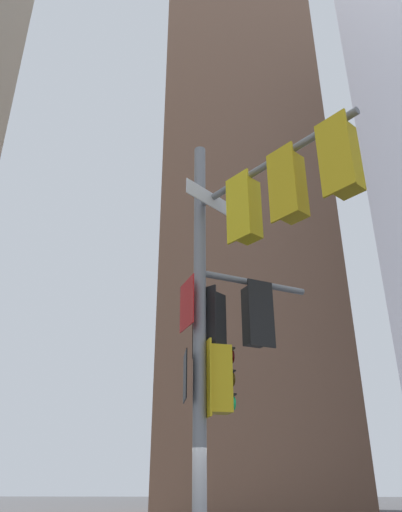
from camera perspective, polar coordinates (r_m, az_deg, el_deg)
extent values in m
cube|color=brown|center=(40.74, 4.99, 4.91)|extent=(12.38, 12.38, 44.66)
cylinder|color=gray|center=(7.51, -0.16, -11.49)|extent=(0.20, 0.20, 7.71)
cylinder|color=gray|center=(7.59, 7.88, 10.73)|extent=(2.25, 2.42, 0.11)
cylinder|color=gray|center=(8.40, 6.30, -3.21)|extent=(1.90, 1.06, 0.11)
cube|color=yellow|center=(7.41, 4.40, 5.95)|extent=(0.35, 0.37, 1.14)
cube|color=yellow|center=(7.53, 5.43, 5.46)|extent=(0.48, 0.48, 1.00)
cylinder|color=red|center=(7.84, 6.36, 7.17)|extent=(0.18, 0.19, 0.20)
cube|color=black|center=(7.91, 6.34, 7.89)|extent=(0.20, 0.21, 0.02)
cylinder|color=#3C2C06|center=(7.66, 6.48, 4.95)|extent=(0.18, 0.19, 0.20)
cube|color=black|center=(7.72, 6.47, 5.71)|extent=(0.20, 0.21, 0.02)
cylinder|color=#06311C|center=(7.49, 6.61, 2.63)|extent=(0.18, 0.19, 0.20)
cube|color=black|center=(7.55, 6.59, 3.42)|extent=(0.20, 0.21, 0.02)
cube|color=gold|center=(6.92, 9.59, 8.71)|extent=(0.35, 0.37, 1.14)
cube|color=gold|center=(7.05, 10.59, 8.12)|extent=(0.48, 0.48, 1.00)
cylinder|color=#360605|center=(7.38, 11.38, 9.82)|extent=(0.18, 0.19, 0.20)
cube|color=black|center=(7.45, 11.33, 10.56)|extent=(0.20, 0.21, 0.02)
cylinder|color=#3C2C06|center=(7.19, 11.61, 7.52)|extent=(0.18, 0.19, 0.20)
cube|color=black|center=(7.26, 11.56, 8.30)|extent=(0.20, 0.21, 0.02)
cylinder|color=#19C672|center=(7.01, 11.86, 5.10)|extent=(0.18, 0.19, 0.20)
cube|color=black|center=(7.07, 11.80, 5.93)|extent=(0.20, 0.21, 0.02)
cube|color=gold|center=(6.52, 15.58, 11.76)|extent=(0.35, 0.37, 1.14)
cube|color=gold|center=(6.65, 16.52, 11.06)|extent=(0.48, 0.48, 1.00)
cylinder|color=#360605|center=(7.00, 17.11, 12.69)|extent=(0.18, 0.19, 0.20)
cube|color=black|center=(7.08, 17.01, 13.45)|extent=(0.20, 0.21, 0.02)
cylinder|color=yellow|center=(6.80, 17.48, 10.35)|extent=(0.18, 0.19, 0.20)
cube|color=black|center=(6.87, 17.38, 11.14)|extent=(0.20, 0.21, 0.02)
cylinder|color=#06311C|center=(6.61, 17.87, 7.86)|extent=(0.18, 0.19, 0.20)
cube|color=black|center=(6.68, 17.76, 8.71)|extent=(0.20, 0.21, 0.02)
cube|color=black|center=(8.05, 7.20, -6.72)|extent=(0.44, 0.25, 1.14)
cube|color=black|center=(8.20, 6.49, -7.10)|extent=(0.46, 0.46, 1.00)
cylinder|color=red|center=(8.47, 5.67, -5.23)|extent=(0.21, 0.15, 0.20)
cube|color=black|center=(8.52, 5.62, -4.49)|extent=(0.23, 0.17, 0.02)
cylinder|color=#3C2C06|center=(8.36, 5.77, -7.49)|extent=(0.21, 0.15, 0.20)
cube|color=black|center=(8.40, 5.72, -6.72)|extent=(0.23, 0.17, 0.02)
cylinder|color=#06311C|center=(8.26, 5.88, -9.81)|extent=(0.21, 0.15, 0.20)
cube|color=black|center=(8.30, 5.82, -9.02)|extent=(0.23, 0.17, 0.02)
cube|color=gold|center=(7.46, 0.70, -14.38)|extent=(0.16, 0.47, 1.14)
cube|color=gold|center=(7.51, 2.15, -14.44)|extent=(0.42, 0.42, 1.00)
cylinder|color=#360605|center=(7.64, 3.58, -11.90)|extent=(0.11, 0.21, 0.20)
cube|color=black|center=(7.67, 3.60, -11.03)|extent=(0.13, 0.23, 0.02)
cylinder|color=#3C2C06|center=(7.57, 3.65, -14.48)|extent=(0.11, 0.21, 0.20)
cube|color=black|center=(7.59, 3.67, -13.59)|extent=(0.13, 0.23, 0.02)
cylinder|color=#19C672|center=(7.51, 3.72, -17.11)|extent=(0.11, 0.21, 0.20)
cube|color=black|center=(7.53, 3.74, -16.21)|extent=(0.13, 0.23, 0.02)
cube|color=black|center=(7.74, 0.39, -7.78)|extent=(0.39, 0.32, 1.14)
cube|color=black|center=(7.88, 1.29, -8.09)|extent=(0.48, 0.48, 1.00)
cylinder|color=#360605|center=(8.13, 2.16, -6.03)|extent=(0.19, 0.17, 0.20)
cube|color=black|center=(8.18, 2.18, -5.25)|extent=(0.22, 0.19, 0.02)
cylinder|color=#3C2C06|center=(8.03, 2.20, -8.40)|extent=(0.19, 0.17, 0.20)
cube|color=black|center=(8.07, 2.22, -7.59)|extent=(0.22, 0.19, 0.02)
cylinder|color=#19C672|center=(7.94, 2.24, -10.82)|extent=(0.19, 0.17, 0.20)
cube|color=black|center=(7.97, 2.26, -9.99)|extent=(0.22, 0.19, 0.02)
cube|color=white|center=(8.29, 1.65, 6.48)|extent=(0.93, 1.07, 0.28)
cube|color=#19479E|center=(8.29, 1.65, 6.48)|extent=(0.90, 1.04, 0.24)
cube|color=red|center=(7.66, -1.70, -5.70)|extent=(0.26, 0.60, 0.80)
cube|color=white|center=(7.66, -1.70, -5.70)|extent=(0.24, 0.56, 0.76)
cube|color=black|center=(7.42, -1.91, -14.12)|extent=(0.10, 0.60, 0.72)
cube|color=white|center=(7.42, -1.91, -14.12)|extent=(0.09, 0.56, 0.68)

